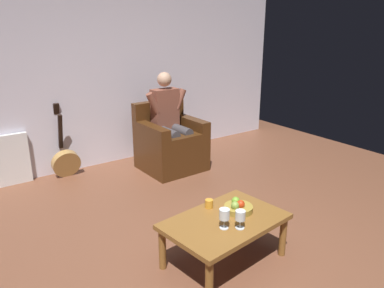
{
  "coord_description": "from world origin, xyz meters",
  "views": [
    {
      "loc": [
        1.83,
        1.77,
        1.92
      ],
      "look_at": [
        -0.32,
        -1.26,
        0.71
      ],
      "focal_mm": 34.99,
      "sensor_mm": 36.0,
      "label": 1
    }
  ],
  "objects_px": {
    "wine_glass_near": "(224,215)",
    "armchair": "(170,145)",
    "guitar": "(66,161)",
    "person_seated": "(170,119)",
    "fruit_bowl": "(238,207)",
    "coffee_table": "(225,225)",
    "candle_jar": "(209,204)",
    "wine_glass_far": "(240,216)"
  },
  "relations": [
    {
      "from": "coffee_table",
      "to": "wine_glass_far",
      "type": "distance_m",
      "value": 0.23
    },
    {
      "from": "guitar",
      "to": "candle_jar",
      "type": "bearing_deg",
      "value": 102.17
    },
    {
      "from": "person_seated",
      "to": "fruit_bowl",
      "type": "xyz_separation_m",
      "value": [
        0.59,
        2.01,
        -0.26
      ]
    },
    {
      "from": "armchair",
      "to": "wine_glass_far",
      "type": "bearing_deg",
      "value": 69.77
    },
    {
      "from": "person_seated",
      "to": "candle_jar",
      "type": "xyz_separation_m",
      "value": [
        0.75,
        1.81,
        -0.26
      ]
    },
    {
      "from": "candle_jar",
      "to": "wine_glass_far",
      "type": "bearing_deg",
      "value": 88.17
    },
    {
      "from": "person_seated",
      "to": "candle_jar",
      "type": "bearing_deg",
      "value": 66.13
    },
    {
      "from": "wine_glass_near",
      "to": "candle_jar",
      "type": "height_order",
      "value": "wine_glass_near"
    },
    {
      "from": "fruit_bowl",
      "to": "coffee_table",
      "type": "bearing_deg",
      "value": 13.31
    },
    {
      "from": "person_seated",
      "to": "wine_glass_near",
      "type": "height_order",
      "value": "person_seated"
    },
    {
      "from": "guitar",
      "to": "coffee_table",
      "type": "bearing_deg",
      "value": 100.73
    },
    {
      "from": "person_seated",
      "to": "wine_glass_far",
      "type": "xyz_separation_m",
      "value": [
        0.77,
        2.22,
        -0.2
      ]
    },
    {
      "from": "armchair",
      "to": "person_seated",
      "type": "bearing_deg",
      "value": 90.0
    },
    {
      "from": "person_seated",
      "to": "coffee_table",
      "type": "bearing_deg",
      "value": 68.07
    },
    {
      "from": "armchair",
      "to": "candle_jar",
      "type": "distance_m",
      "value": 1.98
    },
    {
      "from": "armchair",
      "to": "fruit_bowl",
      "type": "bearing_deg",
      "value": 72.34
    },
    {
      "from": "guitar",
      "to": "candle_jar",
      "type": "relative_size",
      "value": 12.82
    },
    {
      "from": "person_seated",
      "to": "candle_jar",
      "type": "height_order",
      "value": "person_seated"
    },
    {
      "from": "wine_glass_far",
      "to": "fruit_bowl",
      "type": "bearing_deg",
      "value": -128.99
    },
    {
      "from": "fruit_bowl",
      "to": "candle_jar",
      "type": "bearing_deg",
      "value": -50.27
    },
    {
      "from": "armchair",
      "to": "guitar",
      "type": "relative_size",
      "value": 0.94
    },
    {
      "from": "wine_glass_near",
      "to": "candle_jar",
      "type": "xyz_separation_m",
      "value": [
        -0.11,
        -0.34,
        -0.07
      ]
    },
    {
      "from": "person_seated",
      "to": "armchair",
      "type": "bearing_deg",
      "value": -90.0
    },
    {
      "from": "wine_glass_near",
      "to": "wine_glass_far",
      "type": "distance_m",
      "value": 0.12
    },
    {
      "from": "guitar",
      "to": "person_seated",
      "type": "bearing_deg",
      "value": 156.51
    },
    {
      "from": "person_seated",
      "to": "wine_glass_far",
      "type": "height_order",
      "value": "person_seated"
    },
    {
      "from": "guitar",
      "to": "wine_glass_far",
      "type": "relative_size",
      "value": 6.31
    },
    {
      "from": "coffee_table",
      "to": "wine_glass_near",
      "type": "xyz_separation_m",
      "value": [
        0.1,
        0.1,
        0.17
      ]
    },
    {
      "from": "coffee_table",
      "to": "wine_glass_near",
      "type": "relative_size",
      "value": 6.4
    },
    {
      "from": "guitar",
      "to": "fruit_bowl",
      "type": "height_order",
      "value": "guitar"
    },
    {
      "from": "coffee_table",
      "to": "fruit_bowl",
      "type": "distance_m",
      "value": 0.2
    },
    {
      "from": "guitar",
      "to": "fruit_bowl",
      "type": "relative_size",
      "value": 3.92
    },
    {
      "from": "coffee_table",
      "to": "person_seated",
      "type": "bearing_deg",
      "value": -110.62
    },
    {
      "from": "coffee_table",
      "to": "wine_glass_near",
      "type": "height_order",
      "value": "wine_glass_near"
    },
    {
      "from": "person_seated",
      "to": "wine_glass_far",
      "type": "bearing_deg",
      "value": 69.65
    },
    {
      "from": "armchair",
      "to": "fruit_bowl",
      "type": "xyz_separation_m",
      "value": [
        0.59,
        2.02,
        0.1
      ]
    },
    {
      "from": "guitar",
      "to": "fruit_bowl",
      "type": "distance_m",
      "value": 2.65
    },
    {
      "from": "wine_glass_near",
      "to": "armchair",
      "type": "bearing_deg",
      "value": -111.81
    },
    {
      "from": "armchair",
      "to": "person_seated",
      "type": "distance_m",
      "value": 0.36
    },
    {
      "from": "guitar",
      "to": "wine_glass_near",
      "type": "height_order",
      "value": "guitar"
    },
    {
      "from": "candle_jar",
      "to": "wine_glass_near",
      "type": "bearing_deg",
      "value": 71.41
    },
    {
      "from": "guitar",
      "to": "fruit_bowl",
      "type": "xyz_separation_m",
      "value": [
        -0.67,
        2.56,
        0.22
      ]
    }
  ]
}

